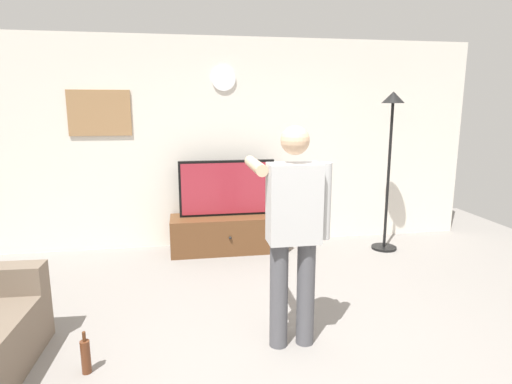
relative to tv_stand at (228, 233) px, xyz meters
The scene contains 9 objects.
ground_plane 2.62m from the tv_stand, 85.99° to the right, with size 8.40×8.40×0.00m, color gray.
back_wall 1.19m from the tv_stand, 62.49° to the left, with size 6.40×0.10×2.70m, color silver.
tv_stand is the anchor object (origin of this frame).
television 0.59m from the tv_stand, 90.00° to the left, with size 1.21×0.07×0.71m.
wall_clock 1.97m from the tv_stand, 90.00° to the left, with size 0.31×0.31×0.03m, color white.
framed_picture 2.18m from the tv_stand, 169.09° to the left, with size 0.75×0.04×0.56m, color #997047.
floor_lamp 2.38m from the tv_stand, ahead, with size 0.32×0.32×2.02m.
person_standing_nearer_lamp 2.40m from the tv_stand, 83.48° to the right, with size 0.57×0.78×1.70m.
beverage_bottle 2.71m from the tv_stand, 117.50° to the right, with size 0.07×0.07×0.31m.
Camera 1 is at (-0.71, -2.64, 1.84)m, focal length 29.77 mm.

